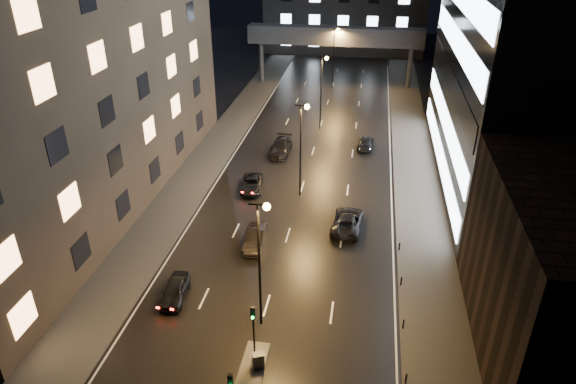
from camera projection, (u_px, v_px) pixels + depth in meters
name	position (u px, v px, depth m)	size (l,w,h in m)	color
ground	(313.00, 151.00, 65.40)	(160.00, 160.00, 0.00)	black
sidewalk_left	(207.00, 160.00, 62.80)	(5.00, 110.00, 0.15)	#383533
sidewalk_right	(415.00, 174.00, 59.24)	(5.00, 110.00, 0.15)	#383533
building_right_low	(569.00, 276.00, 32.74)	(10.00, 18.00, 12.00)	black
skybridge	(335.00, 37.00, 87.59)	(30.00, 3.00, 10.00)	#333335
traffic_signal_near	(253.00, 325.00, 33.00)	(0.28, 0.34, 4.40)	black
bollard_row	(404.00, 351.00, 34.58)	(0.12, 25.12, 0.90)	black
streetlight_near	(261.00, 250.00, 34.47)	(1.45, 0.50, 10.15)	black
streetlight_mid_a	(302.00, 139.00, 51.87)	(1.45, 0.50, 10.15)	black
streetlight_mid_b	(322.00, 83.00, 69.28)	(1.45, 0.50, 10.15)	black
streetlight_far	(335.00, 50.00, 86.69)	(1.45, 0.50, 10.15)	black
car_away_a	(175.00, 290.00, 39.72)	(1.74, 4.31, 1.47)	black
car_away_b	(255.00, 238.00, 46.17)	(1.66, 4.75, 1.57)	black
car_away_c	(252.00, 184.00, 55.76)	(2.24, 4.86, 1.35)	black
car_away_d	(281.00, 147.00, 64.33)	(2.31, 5.69, 1.65)	black
car_toward_a	(348.00, 221.00, 48.73)	(2.67, 5.80, 1.61)	black
car_toward_b	(365.00, 143.00, 66.04)	(1.91, 4.69, 1.36)	black
utility_cabinet	(258.00, 361.00, 33.43)	(0.73, 0.52, 1.16)	#4A4A4C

